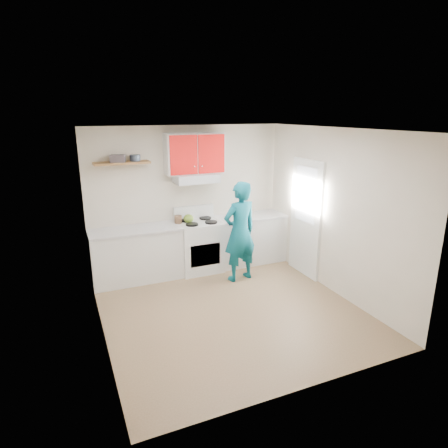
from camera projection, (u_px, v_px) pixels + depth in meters
name	position (u px, v px, depth m)	size (l,w,h in m)	color
floor	(229.00, 309.00, 5.77)	(3.80, 3.80, 0.00)	brown
ceiling	(230.00, 129.00, 5.04)	(3.60, 3.80, 0.04)	white
back_wall	(187.00, 198.00, 7.08)	(3.60, 0.04, 2.60)	beige
front_wall	(310.00, 276.00, 3.73)	(3.60, 0.04, 2.60)	beige
left_wall	(95.00, 241.00, 4.72)	(0.04, 3.80, 2.60)	beige
right_wall	(334.00, 212.00, 6.09)	(0.04, 3.80, 2.60)	beige
door	(306.00, 218.00, 6.77)	(0.05, 0.85, 2.05)	white
door_glass	(306.00, 195.00, 6.65)	(0.01, 0.55, 0.95)	white
counter_left	(136.00, 255.00, 6.66)	(1.52, 0.60, 0.90)	silver
counter_right	(249.00, 239.00, 7.49)	(1.32, 0.60, 0.90)	silver
stove	(199.00, 246.00, 7.07)	(0.76, 0.65, 0.92)	white
range_hood	(196.00, 178.00, 6.81)	(0.76, 0.44, 0.15)	silver
upper_cabinets	(194.00, 154.00, 6.74)	(1.02, 0.33, 0.70)	red
shelf	(122.00, 163.00, 6.31)	(0.90, 0.30, 0.04)	brown
books	(118.00, 158.00, 6.23)	(0.23, 0.17, 0.12)	#483F45
tin	(135.00, 158.00, 6.36)	(0.17, 0.17, 0.11)	#333D4C
kettle	(189.00, 218.00, 6.88)	(0.18, 0.18, 0.15)	olive
crock	(178.00, 220.00, 6.85)	(0.13, 0.13, 0.16)	#523824
cutting_board	(231.00, 219.00, 7.17)	(0.27, 0.20, 0.02)	olive
silicone_mat	(269.00, 214.00, 7.56)	(0.32, 0.26, 0.01)	red
person	(240.00, 232.00, 6.56)	(0.63, 0.41, 1.73)	#0B5A6A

